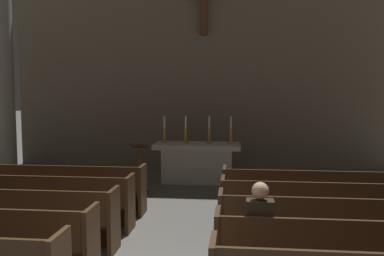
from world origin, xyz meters
name	(u,v)px	position (x,y,z in m)	size (l,w,h in m)	color
pew_left_row_3	(11,217)	(-2.34, 1.86, 0.48)	(3.19, 0.50, 0.95)	#422B19
pew_left_row_4	(41,201)	(-2.34, 2.82, 0.48)	(3.19, 0.50, 0.95)	#422B19
pew_left_row_5	(63,188)	(-2.34, 3.77, 0.48)	(3.19, 0.50, 0.95)	#422B19
pew_right_row_2	(353,255)	(2.34, 0.91, 0.48)	(3.19, 0.50, 0.95)	#422B19
pew_right_row_3	(334,228)	(2.34, 1.86, 0.48)	(3.19, 0.50, 0.95)	#422B19
pew_right_row_4	(321,209)	(2.34, 2.82, 0.48)	(3.19, 0.50, 0.95)	#422B19
pew_right_row_5	(310,194)	(2.34, 3.77, 0.48)	(3.19, 0.50, 0.95)	#422B19
altar	(197,162)	(0.00, 6.69, 0.53)	(2.20, 0.90, 1.01)	#BCB7AD
candlestick_outer_left	(164,134)	(-0.85, 6.69, 1.23)	(0.16, 0.16, 0.69)	#B79338
candlestick_inner_left	(186,134)	(-0.30, 6.69, 1.23)	(0.16, 0.16, 0.69)	#B79338
candlestick_inner_right	(209,135)	(0.30, 6.69, 1.23)	(0.16, 0.16, 0.69)	#B79338
candlestick_outer_right	(231,135)	(0.85, 6.69, 1.23)	(0.16, 0.16, 0.69)	#B79338
apse_with_cross	(204,21)	(0.00, 8.81, 4.40)	(11.54, 0.46, 8.79)	gray
lectern	(141,169)	(-1.21, 5.49, 0.55)	(0.44, 0.36, 1.15)	#422B19
lone_worshipper	(259,233)	(1.27, 0.95, 0.69)	(0.32, 0.43, 1.32)	#26262B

